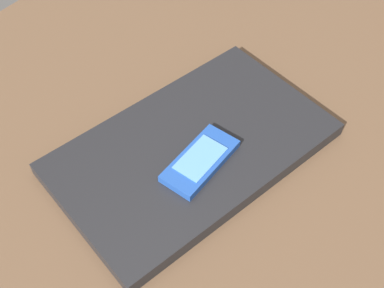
{
  "coord_description": "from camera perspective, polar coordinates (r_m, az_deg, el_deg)",
  "views": [
    {
      "loc": [
        -29.69,
        -30.45,
        54.7
      ],
      "look_at": [
        2.5,
        -5.74,
        5.0
      ],
      "focal_mm": 46.05,
      "sensor_mm": 36.0,
      "label": 1
    }
  ],
  "objects": [
    {
      "name": "desk_surface",
      "position": [
        0.68,
        -5.11,
        -0.88
      ],
      "size": [
        120.0,
        80.0,
        3.0
      ],
      "primitive_type": "cube",
      "color": "brown",
      "rests_on": "ground"
    },
    {
      "name": "laptop_closed",
      "position": [
        0.65,
        0.0,
        -0.54
      ],
      "size": [
        39.51,
        28.54,
        2.06
      ],
      "primitive_type": "cube",
      "rotation": [
        0.0,
        0.0,
        -0.22
      ],
      "color": "black",
      "rests_on": "desk_surface"
    },
    {
      "name": "cell_phone_on_laptop",
      "position": [
        0.62,
        0.96,
        -1.94
      ],
      "size": [
        10.74,
        4.98,
        1.2
      ],
      "color": "#1E479E",
      "rests_on": "laptop_closed"
    }
  ]
}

